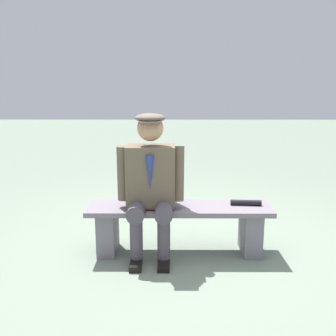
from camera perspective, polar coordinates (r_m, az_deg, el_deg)
name	(u,v)px	position (r m, az deg, el deg)	size (l,w,h in m)	color
ground_plane	(179,252)	(3.48, 1.71, -12.85)	(30.00, 30.00, 0.00)	gray
bench	(179,222)	(3.37, 1.74, -8.41)	(1.64, 0.41, 0.44)	slate
seated_man	(151,179)	(3.20, -2.72, -1.78)	(0.60, 0.56, 1.27)	brown
rolled_magazine	(246,203)	(3.40, 12.00, -5.28)	(0.05, 0.05, 0.27)	black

